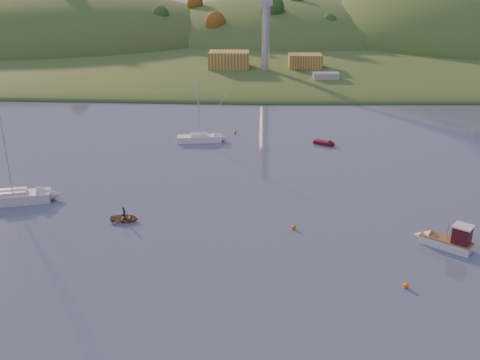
{
  "coord_description": "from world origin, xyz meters",
  "views": [
    {
      "loc": [
        -0.3,
        -25.94,
        27.13
      ],
      "look_at": [
        -2.3,
        37.76,
        2.45
      ],
      "focal_mm": 40.0,
      "sensor_mm": 36.0,
      "label": 1
    }
  ],
  "objects_px": {
    "sailboat_near": "(13,197)",
    "red_tender": "(328,144)",
    "canoe": "(125,218)",
    "sailboat_far": "(199,138)",
    "fishing_boat": "(443,239)"
  },
  "relations": [
    {
      "from": "canoe",
      "to": "red_tender",
      "type": "xyz_separation_m",
      "value": [
        27.45,
        30.56,
        -0.07
      ]
    },
    {
      "from": "canoe",
      "to": "red_tender",
      "type": "relative_size",
      "value": 0.83
    },
    {
      "from": "red_tender",
      "to": "sailboat_far",
      "type": "bearing_deg",
      "value": -151.94
    },
    {
      "from": "fishing_boat",
      "to": "red_tender",
      "type": "xyz_separation_m",
      "value": [
        -7.81,
        35.63,
        -0.59
      ]
    },
    {
      "from": "red_tender",
      "to": "canoe",
      "type": "bearing_deg",
      "value": -100.36
    },
    {
      "from": "sailboat_far",
      "to": "red_tender",
      "type": "relative_size",
      "value": 2.62
    },
    {
      "from": "fishing_boat",
      "to": "canoe",
      "type": "height_order",
      "value": "fishing_boat"
    },
    {
      "from": "sailboat_near",
      "to": "canoe",
      "type": "distance_m",
      "value": 16.03
    },
    {
      "from": "fishing_boat",
      "to": "canoe",
      "type": "xyz_separation_m",
      "value": [
        -35.26,
        5.07,
        -0.52
      ]
    },
    {
      "from": "canoe",
      "to": "sailboat_near",
      "type": "bearing_deg",
      "value": 70.12
    },
    {
      "from": "canoe",
      "to": "fishing_boat",
      "type": "bearing_deg",
      "value": -100.42
    },
    {
      "from": "sailboat_near",
      "to": "red_tender",
      "type": "height_order",
      "value": "sailboat_near"
    },
    {
      "from": "sailboat_near",
      "to": "sailboat_far",
      "type": "distance_m",
      "value": 34.12
    },
    {
      "from": "sailboat_near",
      "to": "red_tender",
      "type": "distance_m",
      "value": 49.86
    },
    {
      "from": "sailboat_far",
      "to": "canoe",
      "type": "bearing_deg",
      "value": -106.74
    }
  ]
}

